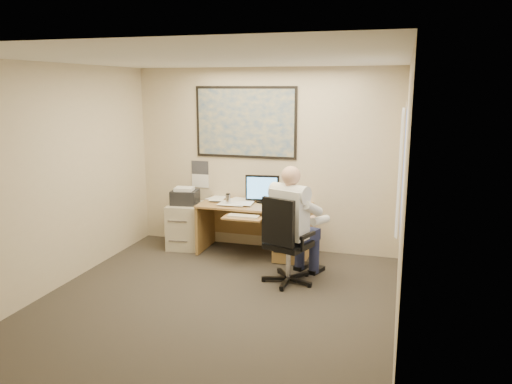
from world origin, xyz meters
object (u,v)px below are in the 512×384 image
(desk, at_px, (277,226))
(person, at_px, (289,225))
(filing_cabinet, at_px, (186,221))
(office_chair, at_px, (289,258))

(desk, height_order, person, person)
(filing_cabinet, height_order, office_chair, office_chair)
(desk, relative_size, person, 1.08)
(desk, xyz_separation_m, office_chair, (0.40, -1.00, -0.12))
(office_chair, height_order, person, person)
(person, bearing_deg, office_chair, -55.69)
(desk, xyz_separation_m, person, (0.38, -0.92, 0.29))
(office_chair, relative_size, person, 0.76)
(filing_cabinet, bearing_deg, desk, -7.33)
(office_chair, bearing_deg, person, 122.48)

